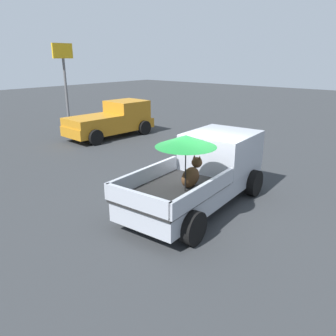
{
  "coord_description": "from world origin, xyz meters",
  "views": [
    {
      "loc": [
        -7.17,
        -5.0,
        4.05
      ],
      "look_at": [
        -0.39,
        0.72,
        1.1
      ],
      "focal_mm": 35.75,
      "sensor_mm": 36.0,
      "label": 1
    }
  ],
  "objects": [
    {
      "name": "pickup_truck_main",
      "position": [
        0.42,
        0.01,
        0.99
      ],
      "size": [
        5.17,
        2.54,
        2.31
      ],
      "rotation": [
        0.0,
        0.0,
        0.07
      ],
      "color": "black",
      "rests_on": "ground"
    },
    {
      "name": "ground_plane",
      "position": [
        0.0,
        0.0,
        0.0
      ],
      "size": [
        80.0,
        80.0,
        0.0
      ],
      "primitive_type": "plane",
      "color": "#2D3033"
    },
    {
      "name": "motel_sign",
      "position": [
        5.32,
        14.07,
        3.44
      ],
      "size": [
        1.4,
        0.16,
        4.87
      ],
      "color": "#59595B",
      "rests_on": "ground"
    },
    {
      "name": "pickup_truck_red",
      "position": [
        4.45,
        8.65,
        0.87
      ],
      "size": [
        4.89,
        2.36,
        1.8
      ],
      "rotation": [
        0.0,
        0.0,
        -0.05
      ],
      "color": "black",
      "rests_on": "ground"
    }
  ]
}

